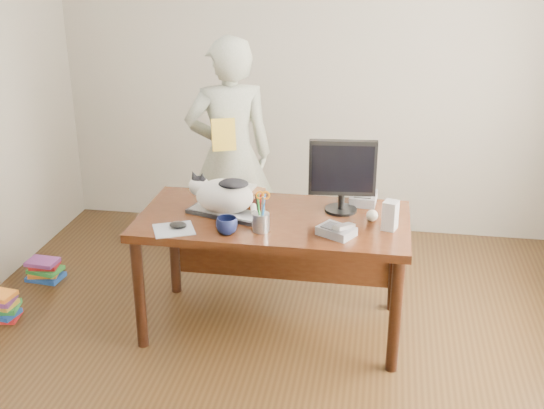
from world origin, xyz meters
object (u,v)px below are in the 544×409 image
(cat, at_px, (222,194))
(calculator, at_px, (363,198))
(pen_cup, at_px, (261,220))
(mouse, at_px, (178,225))
(monitor, at_px, (342,172))
(book_pile_a, at_px, (0,306))
(desk, at_px, (276,234))
(phone, at_px, (337,230))
(keyboard, at_px, (225,213))
(coffee_mug, at_px, (227,226))
(speaker, at_px, (390,215))
(baseball, at_px, (372,215))
(book_stack, at_px, (246,193))
(person, at_px, (230,156))
(book_pile_b, at_px, (45,270))

(cat, xyz_separation_m, calculator, (0.82, 0.34, -0.10))
(pen_cup, relative_size, mouse, 2.04)
(monitor, height_order, book_pile_a, monitor)
(desk, bearing_deg, phone, -35.16)
(keyboard, distance_m, coffee_mug, 0.27)
(desk, xyz_separation_m, keyboard, (-0.29, -0.09, 0.16))
(keyboard, distance_m, speaker, 0.97)
(desk, distance_m, coffee_mug, 0.46)
(phone, height_order, baseball, phone)
(pen_cup, height_order, book_stack, pen_cup)
(person, bearing_deg, monitor, 120.69)
(keyboard, distance_m, book_stack, 0.31)
(coffee_mug, xyz_separation_m, speaker, (0.90, 0.21, 0.04))
(desk, xyz_separation_m, baseball, (0.58, -0.04, 0.18))
(coffee_mug, xyz_separation_m, book_pile_b, (-1.50, 0.63, -0.73))
(keyboard, bearing_deg, calculator, 40.05)
(desk, distance_m, book_pile_a, 1.85)
(book_stack, xyz_separation_m, book_pile_b, (-1.50, 0.07, -0.71))
(mouse, bearing_deg, cat, 25.46)
(monitor, distance_m, pen_cup, 0.58)
(desk, height_order, phone, phone)
(desk, height_order, cat, cat)
(mouse, xyz_separation_m, book_pile_a, (-1.24, 0.06, -0.69))
(baseball, bearing_deg, monitor, 150.51)
(calculator, xyz_separation_m, book_pile_b, (-2.24, 0.02, -0.71))
(pen_cup, xyz_separation_m, speaker, (0.72, 0.15, 0.02))
(keyboard, relative_size, book_pile_b, 1.89)
(pen_cup, distance_m, book_stack, 0.53)
(book_pile_a, bearing_deg, cat, 7.34)
(monitor, bearing_deg, phone, -94.79)
(monitor, height_order, phone, monitor)
(baseball, xyz_separation_m, book_pile_a, (-2.33, -0.24, -0.70))
(book_stack, height_order, book_pile_b, book_stack)
(book_stack, bearing_deg, phone, -22.37)
(pen_cup, bearing_deg, desk, 82.99)
(desk, relative_size, book_pile_b, 6.20)
(keyboard, height_order, baseball, baseball)
(phone, bearing_deg, book_stack, 171.85)
(phone, relative_size, baseball, 3.45)
(cat, distance_m, speaker, 0.99)
(pen_cup, relative_size, calculator, 1.11)
(cat, height_order, phone, cat)
(cat, distance_m, calculator, 0.89)
(keyboard, xyz_separation_m, monitor, (0.68, 0.16, 0.24))
(mouse, height_order, baseball, baseball)
(mouse, distance_m, phone, 0.90)
(book_stack, bearing_deg, book_pile_a, -146.93)
(calculator, bearing_deg, pen_cup, -131.88)
(person, bearing_deg, book_pile_a, 17.79)
(monitor, xyz_separation_m, book_stack, (-0.61, 0.14, -0.22))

